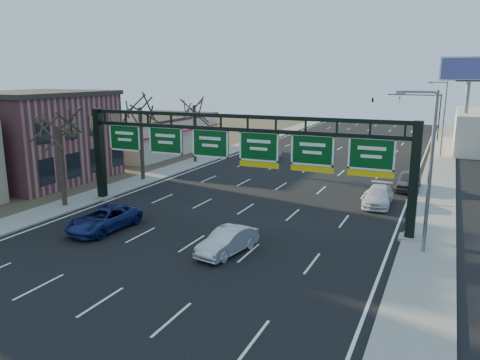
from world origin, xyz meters
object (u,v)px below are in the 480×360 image
at_px(sign_gantry, 236,152).
at_px(car_silver_sedan, 227,241).
at_px(car_blue_suv, 104,219).
at_px(car_white_wagon, 378,196).

bearing_deg(sign_gantry, car_silver_sedan, -69.54).
bearing_deg(car_blue_suv, car_silver_sedan, 1.01).
relative_size(car_blue_suv, car_white_wagon, 1.08).
relative_size(car_silver_sedan, car_white_wagon, 0.87).
height_order(car_blue_suv, car_silver_sedan, car_blue_suv).
bearing_deg(car_silver_sedan, sign_gantry, 121.04).
bearing_deg(car_silver_sedan, car_white_wagon, 76.14).
xyz_separation_m(sign_gantry, car_silver_sedan, (2.44, -6.53, -3.93)).
bearing_deg(car_silver_sedan, car_blue_suv, -171.83).
height_order(car_blue_suv, car_white_wagon, car_blue_suv).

